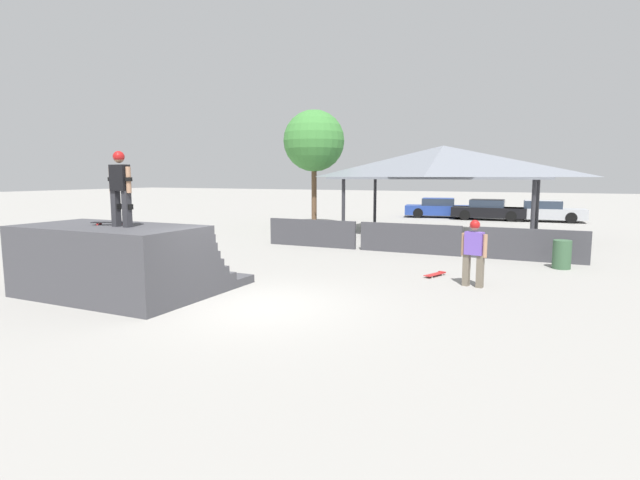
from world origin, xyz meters
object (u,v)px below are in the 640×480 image
(skateboard_on_deck, at_px, (111,223))
(bystander_walking, at_px, (474,248))
(trash_bin, at_px, (562,254))
(parked_car_black, at_px, (488,210))
(parked_car_blue, at_px, (439,208))
(skater_on_deck, at_px, (120,184))
(skateboard_on_ground, at_px, (435,274))
(tree_beside_pavilion, at_px, (314,141))
(parked_car_silver, at_px, (544,212))

(skateboard_on_deck, xyz_separation_m, bystander_walking, (7.38, 4.44, -0.70))
(trash_bin, relative_size, parked_car_black, 0.19)
(parked_car_blue, bearing_deg, bystander_walking, -86.84)
(skateboard_on_deck, bearing_deg, skater_on_deck, -42.09)
(skateboard_on_deck, bearing_deg, skateboard_on_ground, 17.44)
(skateboard_on_deck, height_order, tree_beside_pavilion, tree_beside_pavilion)
(trash_bin, relative_size, parked_car_blue, 0.18)
(skateboard_on_ground, xyz_separation_m, parked_car_blue, (-4.09, 19.59, 0.54))
(skater_on_deck, bearing_deg, parked_car_silver, 75.21)
(skateboard_on_deck, distance_m, skateboard_on_ground, 8.39)
(bystander_walking, relative_size, parked_car_black, 0.37)
(skateboard_on_ground, distance_m, trash_bin, 4.17)
(bystander_walking, xyz_separation_m, skateboard_on_ground, (-1.12, 0.89, -0.92))
(bystander_walking, height_order, trash_bin, bystander_walking)
(skateboard_on_deck, height_order, parked_car_silver, skateboard_on_deck)
(skateboard_on_ground, xyz_separation_m, tree_beside_pavilion, (-9.03, 10.87, 4.52))
(skateboard_on_deck, distance_m, parked_car_black, 25.01)
(skateboard_on_deck, xyz_separation_m, parked_car_silver, (8.50, 24.61, -1.08))
(skater_on_deck, bearing_deg, skateboard_on_ground, 47.06)
(tree_beside_pavilion, distance_m, parked_car_blue, 10.79)
(skateboard_on_ground, relative_size, parked_car_silver, 0.18)
(bystander_walking, relative_size, tree_beside_pavilion, 0.27)
(tree_beside_pavilion, bearing_deg, skater_on_deck, -78.54)
(tree_beside_pavilion, height_order, parked_car_silver, tree_beside_pavilion)
(tree_beside_pavilion, distance_m, parked_car_silver, 14.61)
(parked_car_black, bearing_deg, skateboard_on_ground, -89.66)
(skateboard_on_ground, bearing_deg, skater_on_deck, 154.83)
(parked_car_blue, xyz_separation_m, parked_car_silver, (6.33, -0.31, 0.00))
(skateboard_on_deck, bearing_deg, parked_car_blue, 62.04)
(skateboard_on_deck, relative_size, trash_bin, 0.96)
(tree_beside_pavilion, bearing_deg, bystander_walking, -49.21)
(skater_on_deck, height_order, skateboard_on_deck, skater_on_deck)
(skateboard_on_deck, distance_m, bystander_walking, 8.65)
(skater_on_deck, relative_size, parked_car_silver, 0.35)
(tree_beside_pavilion, height_order, parked_car_blue, tree_beside_pavilion)
(skater_on_deck, bearing_deg, trash_bin, 46.09)
(parked_car_black, height_order, parked_car_silver, same)
(bystander_walking, height_order, parked_car_silver, bystander_walking)
(tree_beside_pavilion, bearing_deg, trash_bin, -33.77)
(skater_on_deck, bearing_deg, bystander_walking, 37.17)
(bystander_walking, xyz_separation_m, parked_car_blue, (-5.21, 20.48, -0.38))
(tree_beside_pavilion, height_order, parked_car_black, tree_beside_pavilion)
(tree_beside_pavilion, bearing_deg, skateboard_on_deck, -80.32)
(parked_car_black, bearing_deg, parked_car_silver, 1.27)
(skateboard_on_deck, relative_size, skateboard_on_ground, 0.99)
(bystander_walking, relative_size, parked_car_silver, 0.36)
(skater_on_deck, height_order, parked_car_silver, skater_on_deck)
(skateboard_on_deck, distance_m, parked_car_blue, 25.04)
(bystander_walking, height_order, skateboard_on_ground, bystander_walking)
(skater_on_deck, distance_m, bystander_walking, 8.40)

